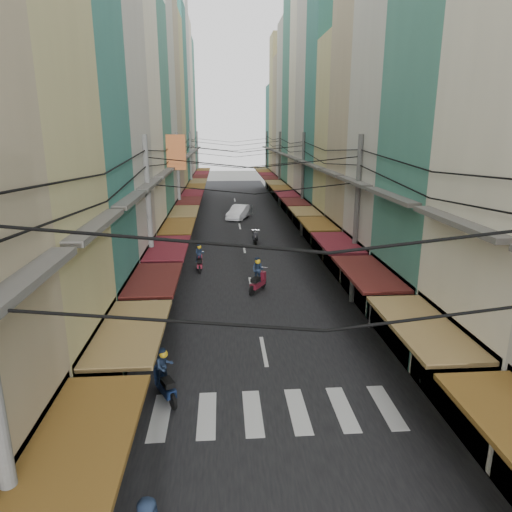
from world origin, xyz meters
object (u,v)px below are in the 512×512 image
bicycle (461,357)px  market_umbrella (464,306)px  white_car (239,219)px  traffic_sign (372,287)px

bicycle → market_umbrella: bearing=147.0°
white_car → bicycle: (7.40, -28.66, 0.00)m
white_car → market_umbrella: size_ratio=1.87×
traffic_sign → white_car: bearing=100.3°
market_umbrella → white_car: bearing=103.8°
white_car → market_umbrella: market_umbrella is taller
market_umbrella → traffic_sign: bearing=128.0°
bicycle → market_umbrella: market_umbrella is taller
bicycle → white_car: bearing=31.4°
traffic_sign → market_umbrella: bearing=-52.0°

